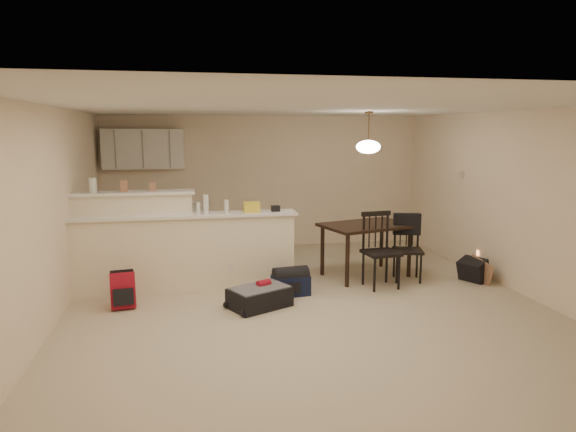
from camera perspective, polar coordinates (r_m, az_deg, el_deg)
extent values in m
plane|color=#C4B497|center=(6.72, 2.02, -9.82)|extent=(7.00, 7.00, 0.00)
plane|color=white|center=(6.35, 2.16, 12.01)|extent=(7.00, 7.00, 0.00)
cube|color=#F5DFBD|center=(9.83, -2.60, 3.79)|extent=(6.00, 0.02, 2.50)
cube|color=#F5DFBD|center=(3.19, 16.79, -8.54)|extent=(6.00, 0.02, 2.50)
cube|color=#F5DFBD|center=(6.43, -24.91, -0.06)|extent=(0.02, 7.00, 2.50)
cube|color=#F5DFBD|center=(7.67, 24.47, 1.37)|extent=(0.02, 7.00, 2.50)
cube|color=#F4E8C6|center=(7.27, -11.23, -4.18)|extent=(3.00, 0.28, 1.05)
cube|color=white|center=(7.16, -11.37, 0.06)|extent=(3.08, 0.38, 0.04)
cube|color=#F4E8C6|center=(7.49, -16.64, -2.82)|extent=(1.60, 0.24, 1.35)
cube|color=white|center=(7.38, -16.89, 2.46)|extent=(1.68, 0.34, 0.04)
cube|color=white|center=(9.53, -15.76, 7.19)|extent=(1.40, 0.34, 0.70)
cube|color=white|center=(9.54, -14.24, -1.52)|extent=(1.80, 0.60, 0.90)
cube|color=beige|center=(8.94, 18.74, 4.35)|extent=(0.02, 0.12, 0.12)
cylinder|color=silver|center=(7.43, -20.87, 3.23)|extent=(0.10, 0.10, 0.20)
cube|color=#A27253|center=(7.38, -17.76, 3.20)|extent=(0.10, 0.07, 0.16)
cube|color=#A27253|center=(7.35, -14.81, 3.15)|extent=(0.08, 0.06, 0.12)
cylinder|color=silver|center=(7.15, -9.10, 1.32)|extent=(0.07, 0.07, 0.26)
cylinder|color=silver|center=(7.17, -6.86, 1.07)|extent=(0.06, 0.06, 0.18)
cube|color=#A27253|center=(7.20, -4.06, 1.00)|extent=(0.22, 0.18, 0.14)
cube|color=#A27253|center=(7.26, -1.39, 0.84)|extent=(0.12, 0.10, 0.08)
cylinder|color=silver|center=(7.15, -9.93, 0.88)|extent=(0.05, 0.05, 0.16)
cube|color=black|center=(7.90, 8.69, -1.05)|extent=(1.49, 1.19, 0.04)
cylinder|color=black|center=(7.39, 6.61, -4.95)|extent=(0.06, 0.06, 0.77)
cylinder|color=black|center=(8.06, 13.33, -3.95)|extent=(0.06, 0.06, 0.77)
cylinder|color=black|center=(7.96, 3.85, -3.87)|extent=(0.06, 0.06, 0.77)
cylinder|color=black|center=(8.58, 10.34, -3.03)|extent=(0.06, 0.06, 0.77)
cylinder|color=brown|center=(7.77, 8.96, 9.59)|extent=(0.02, 0.02, 0.50)
cylinder|color=brown|center=(7.77, 9.00, 11.28)|extent=(0.12, 0.12, 0.03)
ellipsoid|color=white|center=(7.77, 8.91, 7.60)|extent=(0.36, 0.36, 0.20)
cube|color=black|center=(6.60, -3.18, -9.03)|extent=(0.87, 0.75, 0.25)
cube|color=#A41224|center=(6.86, -17.88, -7.87)|extent=(0.33, 0.23, 0.45)
cube|color=#111837|center=(7.05, 0.30, -7.70)|extent=(0.53, 0.33, 0.27)
cube|color=black|center=(8.15, 19.90, -5.70)|extent=(0.41, 0.46, 0.33)
cube|color=#A27253|center=(8.11, 20.59, -5.76)|extent=(0.11, 0.45, 0.35)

